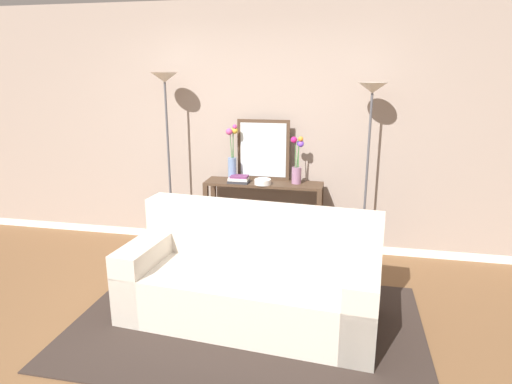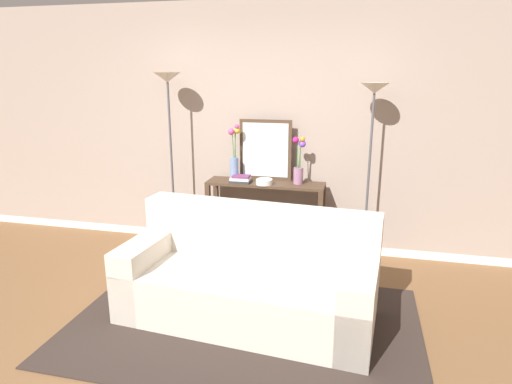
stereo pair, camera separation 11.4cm
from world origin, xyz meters
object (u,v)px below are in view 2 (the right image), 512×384
object	(u,v)px
fruit_bowl	(264,182)
couch	(249,280)
wall_mirror	(265,150)
vase_tall_flowers	(234,158)
book_row_under_console	(239,246)
book_stack	(241,179)
console_table	(265,206)
floor_lamp_left	(169,113)
floor_lamp_right	(372,125)
vase_short_flowers	(299,163)

from	to	relation	value
fruit_bowl	couch	bearing A→B (deg)	-83.36
wall_mirror	vase_tall_flowers	size ratio (longest dim) A/B	1.07
book_row_under_console	wall_mirror	bearing A→B (deg)	26.16
vase_tall_flowers	book_stack	xyz separation A→B (m)	(0.09, -0.08, -0.21)
couch	wall_mirror	xyz separation A→B (m)	(-0.18, 1.41, 0.82)
console_table	wall_mirror	world-z (taller)	wall_mirror
couch	floor_lamp_left	bearing A→B (deg)	134.30
floor_lamp_right	wall_mirror	xyz separation A→B (m)	(-1.09, 0.20, -0.32)
wall_mirror	vase_tall_flowers	xyz separation A→B (m)	(-0.31, -0.12, -0.07)
fruit_bowl	book_row_under_console	bearing A→B (deg)	163.10
console_table	floor_lamp_left	world-z (taller)	floor_lamp_left
vase_short_flowers	book_stack	world-z (taller)	vase_short_flowers
vase_short_flowers	wall_mirror	bearing A→B (deg)	164.72
console_table	fruit_bowl	bearing A→B (deg)	-85.13
floor_lamp_right	fruit_bowl	distance (m)	1.21
wall_mirror	vase_short_flowers	world-z (taller)	wall_mirror
console_table	book_stack	bearing A→B (deg)	-165.15
vase_tall_flowers	book_row_under_console	xyz separation A→B (m)	(0.05, -0.01, -1.01)
floor_lamp_right	vase_short_flowers	world-z (taller)	floor_lamp_right
vase_tall_flowers	book_stack	distance (m)	0.24
console_table	wall_mirror	bearing A→B (deg)	103.06
floor_lamp_left	couch	bearing A→B (deg)	-45.70
wall_mirror	console_table	bearing A→B (deg)	-76.94
vase_tall_flowers	fruit_bowl	xyz separation A→B (m)	(0.35, -0.10, -0.22)
book_stack	vase_tall_flowers	bearing A→B (deg)	138.79
console_table	fruit_bowl	distance (m)	0.31
couch	book_row_under_console	size ratio (longest dim) A/B	4.55
vase_tall_flowers	console_table	bearing A→B (deg)	-1.78
wall_mirror	floor_lamp_left	bearing A→B (deg)	-168.71
vase_short_flowers	book_stack	xyz separation A→B (m)	(-0.60, -0.09, -0.18)
book_stack	book_row_under_console	bearing A→B (deg)	120.49
console_table	floor_lamp_left	xyz separation A→B (m)	(-1.03, -0.07, 0.97)
console_table	fruit_bowl	size ratio (longest dim) A/B	7.20
vase_tall_flowers	book_row_under_console	world-z (taller)	vase_tall_flowers
console_table	floor_lamp_left	distance (m)	1.42
wall_mirror	fruit_bowl	world-z (taller)	wall_mirror
wall_mirror	vase_tall_flowers	world-z (taller)	wall_mirror
floor_lamp_left	fruit_bowl	world-z (taller)	floor_lamp_left
console_table	vase_tall_flowers	world-z (taller)	vase_tall_flowers
vase_short_flowers	book_stack	distance (m)	0.64
fruit_bowl	book_row_under_console	size ratio (longest dim) A/B	0.38
book_row_under_console	couch	bearing A→B (deg)	-71.00
floor_lamp_left	vase_tall_flowers	distance (m)	0.83
vase_tall_flowers	vase_short_flowers	xyz separation A→B (m)	(0.69, 0.02, -0.03)
floor_lamp_right	vase_tall_flowers	distance (m)	1.45
floor_lamp_left	book_stack	bearing A→B (deg)	0.22
couch	floor_lamp_left	world-z (taller)	floor_lamp_left
console_table	floor_lamp_right	distance (m)	1.39
book_stack	wall_mirror	bearing A→B (deg)	41.31
floor_lamp_right	book_row_under_console	xyz separation A→B (m)	(-1.35, 0.07, -1.40)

